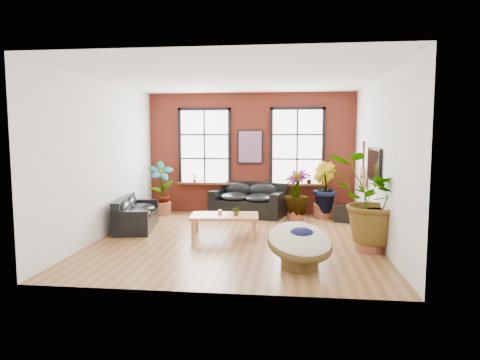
{
  "coord_description": "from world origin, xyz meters",
  "views": [
    {
      "loc": [
        1.13,
        -9.17,
        2.28
      ],
      "look_at": [
        0.0,
        0.6,
        1.25
      ],
      "focal_mm": 32.0,
      "sensor_mm": 36.0,
      "label": 1
    }
  ],
  "objects_px": {
    "coffee_table": "(224,217)",
    "papasan_chair": "(300,243)",
    "sofa_left": "(135,214)",
    "sofa_back": "(248,201)"
  },
  "relations": [
    {
      "from": "coffee_table",
      "to": "papasan_chair",
      "type": "height_order",
      "value": "papasan_chair"
    },
    {
      "from": "coffee_table",
      "to": "sofa_left",
      "type": "bearing_deg",
      "value": 161.9
    },
    {
      "from": "coffee_table",
      "to": "sofa_back",
      "type": "bearing_deg",
      "value": 78.06
    },
    {
      "from": "coffee_table",
      "to": "papasan_chair",
      "type": "xyz_separation_m",
      "value": [
        1.64,
        -2.2,
        0.0
      ]
    },
    {
      "from": "sofa_left",
      "to": "coffee_table",
      "type": "height_order",
      "value": "sofa_left"
    },
    {
      "from": "sofa_left",
      "to": "coffee_table",
      "type": "relative_size",
      "value": 1.3
    },
    {
      "from": "sofa_left",
      "to": "papasan_chair",
      "type": "height_order",
      "value": "papasan_chair"
    },
    {
      "from": "sofa_back",
      "to": "papasan_chair",
      "type": "relative_size",
      "value": 1.53
    },
    {
      "from": "papasan_chair",
      "to": "coffee_table",
      "type": "bearing_deg",
      "value": 105.94
    },
    {
      "from": "sofa_left",
      "to": "papasan_chair",
      "type": "xyz_separation_m",
      "value": [
        3.95,
        -2.72,
        0.08
      ]
    }
  ]
}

